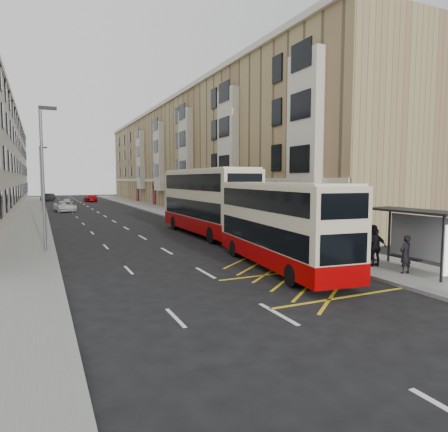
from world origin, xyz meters
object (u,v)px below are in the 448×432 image
double_decker_rear (207,202)px  pedestrian_mid (374,243)px  car_red (91,198)px  street_lamp_near (43,171)px  bus_shelter (424,227)px  street_lamp_far (41,175)px  white_van (65,206)px  car_silver (67,203)px  car_dark (48,197)px  pedestrian_far (376,247)px  pedestrian_near (405,254)px  double_decker_front (279,225)px

double_decker_rear → pedestrian_mid: (3.54, -13.00, -1.45)m
car_red → street_lamp_near: bearing=75.6°
bus_shelter → street_lamp_far: (-14.69, 42.39, 2.50)m
street_lamp_far → car_red: (8.29, 23.32, -4.00)m
white_van → street_lamp_near: bearing=-102.5°
car_silver → car_dark: 18.73m
pedestrian_mid → pedestrian_far: pedestrian_mid is taller
bus_shelter → pedestrian_mid: 2.88m
street_lamp_near → pedestrian_mid: 17.89m
car_silver → car_dark: bearing=107.5°
street_lamp_near → pedestrian_near: 18.85m
white_van → car_red: 23.03m
pedestrian_far → pedestrian_mid: bearing=-118.5°
double_decker_front → double_decker_rear: double_decker_rear is taller
car_dark → car_red: car_dark is taller
white_van → pedestrian_far: bearing=-82.6°
pedestrian_near → street_lamp_near: bearing=-43.6°
car_dark → pedestrian_mid: bearing=-60.7°
double_decker_front → pedestrian_mid: (4.70, -1.24, -1.00)m
street_lamp_far → car_dark: 29.55m
bus_shelter → pedestrian_far: (-0.93, 1.74, -1.10)m
pedestrian_near → car_silver: (-10.42, 52.92, -0.33)m
bus_shelter → street_lamp_near: 19.38m
double_decker_front → white_van: 40.17m
pedestrian_near → car_red: pedestrian_near is taller
street_lamp_near → car_dark: size_ratio=1.82×
double_decker_rear → car_red: (-2.76, 50.05, -1.87)m
street_lamp_near → car_red: 54.11m
double_decker_front → pedestrian_mid: double_decker_front is taller
white_van → double_decker_front: bearing=-87.2°
pedestrian_far → car_silver: (-10.33, 51.34, -0.40)m
bus_shelter → car_red: bearing=95.6°
street_lamp_far → white_van: street_lamp_far is taller
pedestrian_near → white_van: 44.66m
pedestrian_near → car_silver: 53.94m
double_decker_rear → white_van: double_decker_rear is taller
white_van → bus_shelter: bearing=-82.1°
double_decker_front → white_van: bearing=106.4°
street_lamp_near → double_decker_front: size_ratio=0.78×
pedestrian_mid → pedestrian_far: bearing=-136.6°
double_decker_rear → pedestrian_mid: bearing=-74.7°
street_lamp_far → double_decker_front: (9.88, -38.49, -2.59)m
street_lamp_near → white_van: bearing=85.1°
double_decker_front → car_silver: double_decker_front is taller
street_lamp_far → pedestrian_mid: 42.47m
street_lamp_far → pedestrian_near: (13.86, -42.23, -3.67)m
bus_shelter → pedestrian_near: size_ratio=2.59×
street_lamp_near → pedestrian_near: bearing=-41.4°
pedestrian_mid → car_red: 63.36m
pedestrian_mid → car_silver: (-11.15, 50.42, -0.41)m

